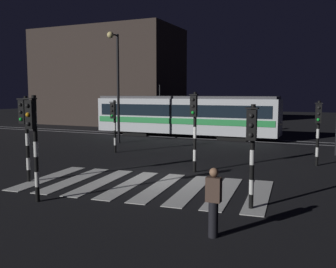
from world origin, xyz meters
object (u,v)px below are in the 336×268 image
at_px(traffic_light_kerb_mid_left, 33,132).
at_px(traffic_light_corner_far_left, 114,118).
at_px(tram, 185,115).
at_px(pedestrian_waiting_at_kerb, 214,202).
at_px(traffic_light_median_centre, 194,120).
at_px(traffic_light_corner_near_left, 25,126).
at_px(traffic_light_corner_far_right, 318,123).
at_px(traffic_light_corner_near_right, 252,141).
at_px(street_lamp_trackside_left, 116,75).

bearing_deg(traffic_light_kerb_mid_left, traffic_light_corner_far_left, 107.81).
bearing_deg(traffic_light_corner_far_left, tram, 84.95).
bearing_deg(tram, pedestrian_waiting_at_kerb, -66.60).
xyz_separation_m(traffic_light_median_centre, tram, (-5.35, 12.46, -0.59)).
relative_size(traffic_light_corner_far_left, traffic_light_median_centre, 0.87).
bearing_deg(traffic_light_corner_near_left, traffic_light_corner_far_left, 96.07).
xyz_separation_m(traffic_light_kerb_mid_left, traffic_light_corner_far_right, (7.92, 10.14, -0.20)).
distance_m(traffic_light_corner_far_right, traffic_light_median_centre, 6.17).
relative_size(traffic_light_median_centre, pedestrian_waiting_at_kerb, 2.07).
bearing_deg(traffic_light_corner_near_right, traffic_light_corner_near_left, -179.48).
xyz_separation_m(traffic_light_corner_near_right, traffic_light_kerb_mid_left, (-6.44, -2.04, 0.17)).
xyz_separation_m(traffic_light_corner_near_left, traffic_light_corner_far_right, (10.20, 8.19, -0.17)).
xyz_separation_m(traffic_light_corner_near_right, tram, (-8.73, 16.77, -0.34)).
height_order(traffic_light_kerb_mid_left, pedestrian_waiting_at_kerb, traffic_light_kerb_mid_left).
height_order(traffic_light_kerb_mid_left, traffic_light_median_centre, traffic_light_median_centre).
height_order(traffic_light_corner_near_right, traffic_light_corner_near_left, traffic_light_corner_near_left).
height_order(tram, pedestrian_waiting_at_kerb, tram).
height_order(traffic_light_corner_far_left, traffic_light_kerb_mid_left, traffic_light_kerb_mid_left).
bearing_deg(traffic_light_median_centre, traffic_light_corner_far_left, 151.91).
distance_m(traffic_light_kerb_mid_left, traffic_light_median_centre, 7.05).
bearing_deg(traffic_light_corner_far_left, pedestrian_waiting_at_kerb, -47.87).
height_order(traffic_light_corner_near_left, tram, tram).
bearing_deg(traffic_light_kerb_mid_left, traffic_light_median_centre, 64.23).
distance_m(traffic_light_corner_far_left, traffic_light_median_centre, 6.99).
distance_m(traffic_light_corner_near_right, traffic_light_kerb_mid_left, 6.76).
height_order(traffic_light_corner_near_left, traffic_light_kerb_mid_left, traffic_light_kerb_mid_left).
bearing_deg(pedestrian_waiting_at_kerb, traffic_light_kerb_mid_left, 175.27).
relative_size(street_lamp_trackside_left, tram, 0.51).
bearing_deg(traffic_light_corner_far_right, tram, 139.70).
xyz_separation_m(traffic_light_corner_far_right, pedestrian_waiting_at_kerb, (-1.85, -10.64, -1.18)).
bearing_deg(traffic_light_median_centre, pedestrian_waiting_at_kerb, -66.29).
xyz_separation_m(traffic_light_kerb_mid_left, traffic_light_median_centre, (3.06, 6.35, 0.07)).
height_order(traffic_light_corner_near_left, street_lamp_trackside_left, street_lamp_trackside_left).
bearing_deg(street_lamp_trackside_left, traffic_light_corner_far_right, -13.91).
bearing_deg(street_lamp_trackside_left, pedestrian_waiting_at_kerb, -50.88).
distance_m(traffic_light_corner_near_right, traffic_light_corner_far_right, 8.24).
xyz_separation_m(street_lamp_trackside_left, pedestrian_waiting_at_kerb, (11.30, -13.90, -3.87)).
xyz_separation_m(traffic_light_corner_near_left, tram, (-0.01, 16.85, -0.48)).
distance_m(traffic_light_corner_near_right, pedestrian_waiting_at_kerb, 2.83).
bearing_deg(traffic_light_corner_near_right, traffic_light_kerb_mid_left, -162.47).
bearing_deg(traffic_light_corner_far_right, traffic_light_kerb_mid_left, -128.00).
relative_size(traffic_light_kerb_mid_left, street_lamp_trackside_left, 0.45).
bearing_deg(tram, traffic_light_median_centre, -66.77).
xyz_separation_m(traffic_light_corner_far_left, traffic_light_kerb_mid_left, (3.09, -9.63, 0.23)).
height_order(traffic_light_corner_near_right, traffic_light_corner_far_right, traffic_light_corner_near_right).
bearing_deg(pedestrian_waiting_at_kerb, traffic_light_median_centre, 113.71).
distance_m(street_lamp_trackside_left, tram, 6.85).
relative_size(traffic_light_corner_near_left, tram, 0.23).
bearing_deg(traffic_light_corner_near_right, street_lamp_trackside_left, 135.78).
distance_m(tram, pedestrian_waiting_at_kerb, 21.05).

